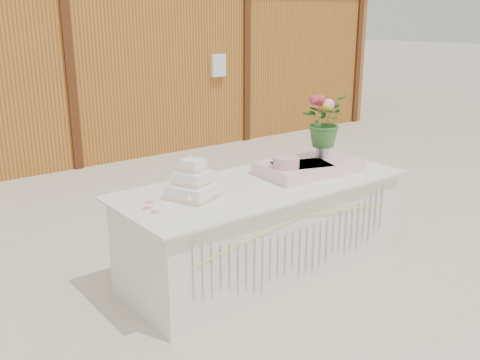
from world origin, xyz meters
The scene contains 9 objects.
ground centered at (0.00, 0.00, 0.00)m, with size 80.00×80.00×0.00m, color beige.
barn centered at (-0.01, 5.99, 1.68)m, with size 12.60×4.60×3.30m.
cake_table centered at (0.00, 0.00, 0.39)m, with size 2.40×1.00×0.77m.
wedding_cake centered at (-0.64, 0.03, 0.87)m, with size 0.42×0.42×0.29m.
pink_cake_stand centered at (0.18, -0.06, 0.88)m, with size 0.27×0.27×0.19m.
satin_runner centered at (0.49, -0.02, 0.82)m, with size 0.84×0.49×0.11m, color #FFD1CD.
flower_vase centered at (0.66, -0.01, 0.95)m, with size 0.11×0.11×0.15m, color #B5B4B9.
bouquet centered at (0.66, -0.01, 1.24)m, with size 0.39×0.34×0.43m, color #3A6F2C.
loose_flowers centered at (-0.97, 0.02, 0.78)m, with size 0.12×0.30×0.02m, color pink, non-canonical shape.
Camera 1 is at (-2.63, -3.09, 2.03)m, focal length 40.00 mm.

